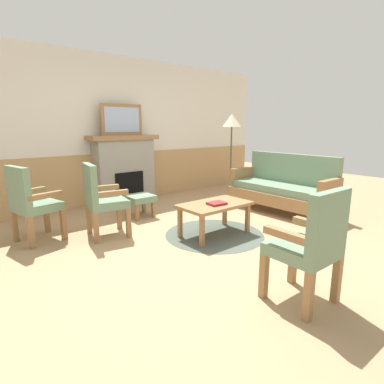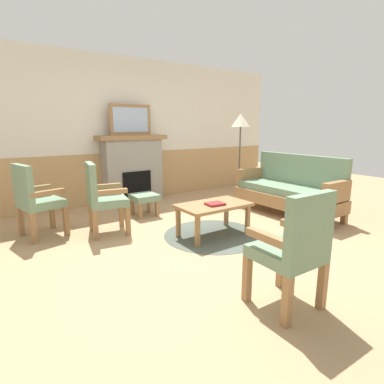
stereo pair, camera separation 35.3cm
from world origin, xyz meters
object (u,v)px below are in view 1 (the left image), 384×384
Objects in this scene: floor_lamp_by_couch at (232,126)px; armchair_near_fireplace at (101,197)px; coffee_table at (215,207)px; armchair_front_left at (311,242)px; couch at (282,189)px; book_on_table at (217,203)px; armchair_by_window_left at (31,201)px; fireplace at (124,169)px; footstool at (140,200)px; framed_picture at (122,120)px.

armchair_near_fireplace is at bearing -171.09° from floor_lamp_by_couch.
coffee_table is 0.98× the size of armchair_front_left.
couch is 1.64m from floor_lamp_by_couch.
floor_lamp_by_couch is at bearing 39.03° from book_on_table.
fireplace is at bearing 30.31° from armchair_by_window_left.
armchair_front_left is at bearing -76.12° from armchair_near_fireplace.
floor_lamp_by_couch is at bearing -28.30° from fireplace.
footstool is 0.41× the size of armchair_near_fireplace.
framed_picture is 2.65m from book_on_table.
armchair_near_fireplace is 0.84m from armchair_by_window_left.
footstool is 0.24× the size of floor_lamp_by_couch.
armchair_near_fireplace is at bearing 164.63° from couch.
framed_picture is 1.62m from footstool.
fireplace is 1.33× the size of armchair_by_window_left.
armchair_by_window_left is at bearing 147.03° from coffee_table.
book_on_table is (-1.72, -0.17, 0.06)m from couch.
floor_lamp_by_couch reaches higher than armchair_by_window_left.
armchair_near_fireplace reaches higher than footstool.
footstool is at bearing 104.30° from coffee_table.
framed_picture is at bearing 30.32° from armchair_by_window_left.
framed_picture reaches higher than fireplace.
book_on_table is at bearing 72.16° from armchair_front_left.
armchair_by_window_left and armchair_front_left have the same top height.
couch reaches higher than footstool.
book_on_table is (0.08, -2.41, -1.10)m from framed_picture.
framed_picture reaches higher than armchair_near_fireplace.
fireplace reaches higher than footstool.
floor_lamp_by_couch is at bearing -28.31° from framed_picture.
footstool is at bearing -103.86° from fireplace.
footstool is 1.63m from armchair_by_window_left.
couch is 7.87× the size of book_on_table.
fireplace is 2.14m from armchair_by_window_left.
footstool is 1.00m from armchair_near_fireplace.
book_on_table is (0.08, -2.41, -0.20)m from fireplace.
floor_lamp_by_couch reaches higher than armchair_near_fireplace.
armchair_front_left is at bearing -64.65° from armchair_by_window_left.
coffee_table is 2.44m from floor_lamp_by_couch.
coffee_table is 0.98× the size of armchair_near_fireplace.
armchair_front_left is at bearing -141.32° from couch.
couch is 2.88m from armchair_front_left.
footstool is at bearing 3.71° from armchair_by_window_left.
armchair_near_fireplace is (-1.16, 0.97, 0.08)m from book_on_table.
framed_picture is 0.44× the size of couch.
armchair_by_window_left is 3.79m from floor_lamp_by_couch.
framed_picture is at bearing 90.00° from fireplace.
footstool is at bearing -103.86° from framed_picture.
armchair_by_window_left is at bearing 115.35° from armchair_front_left.
floor_lamp_by_couch is at bearing 38.17° from coffee_table.
book_on_table is 2.34m from armchair_by_window_left.
armchair_front_left is (-0.44, -4.04, -0.11)m from fireplace.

